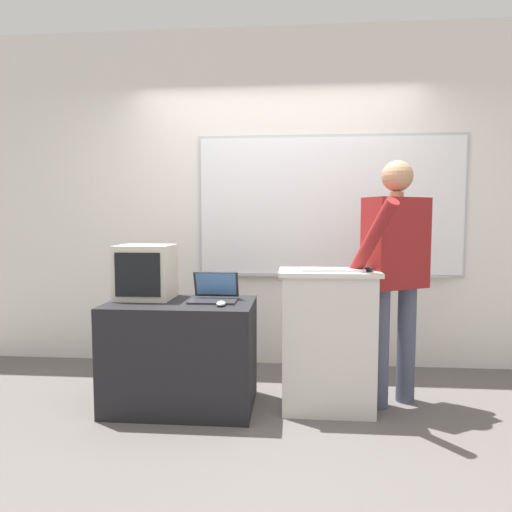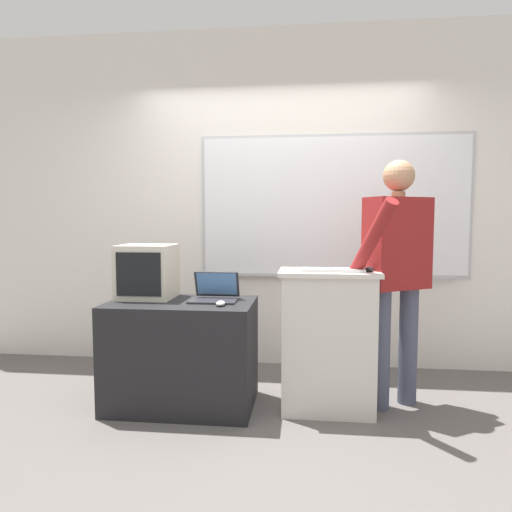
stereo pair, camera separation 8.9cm
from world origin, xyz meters
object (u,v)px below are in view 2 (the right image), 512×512
Objects in this scene: laptop at (215,292)px; lectern_podium at (328,340)px; crt_monitor at (147,271)px; computer_mouse_by_laptop at (221,303)px; computer_mouse_by_keyboard at (369,269)px; side_desk at (182,354)px; wireless_keyboard at (333,270)px; person_presenter at (397,265)px.

lectern_podium is at bearing -2.92° from laptop.
lectern_podium is 1.38m from crt_monitor.
computer_mouse_by_keyboard is at bearing 7.27° from computer_mouse_by_laptop.
side_desk is 2.61× the size of crt_monitor.
crt_monitor is (-0.51, 0.04, 0.14)m from laptop.
computer_mouse_by_keyboard is 0.26× the size of crt_monitor.
computer_mouse_by_keyboard reaches higher than wireless_keyboard.
wireless_keyboard reaches higher than side_desk.
computer_mouse_by_keyboard is (1.06, -0.08, 0.19)m from laptop.
crt_monitor reaches higher than computer_mouse_by_laptop.
computer_mouse_by_laptop is (-1.19, -0.29, -0.24)m from person_presenter.
wireless_keyboard is 1.33m from crt_monitor.
crt_monitor reaches higher than side_desk.
laptop reaches higher than computer_mouse_by_laptop.
person_presenter reaches higher than laptop.
person_presenter is 4.43× the size of crt_monitor.
side_desk is at bearing -178.16° from lectern_podium.
side_desk is 3.10× the size of laptop.
laptop is (-1.27, -0.08, -0.20)m from person_presenter.
person_presenter reaches higher than computer_mouse_by_laptop.
lectern_podium is at bearing 113.38° from wireless_keyboard.
person_presenter is 0.26m from computer_mouse_by_keyboard.
side_desk is (-1.02, -0.03, -0.12)m from lectern_podium.
computer_mouse_by_laptop is at bearing -172.73° from computer_mouse_by_keyboard.
lectern_podium is 2.97× the size of laptop.
lectern_podium reaches higher than laptop.
laptop is 0.78× the size of wireless_keyboard.
computer_mouse_by_laptop is 1.00× the size of computer_mouse_by_keyboard.
wireless_keyboard is at bearing -66.62° from lectern_podium.
laptop is at bearing 111.03° from computer_mouse_by_laptop.
laptop is 3.27× the size of computer_mouse_by_keyboard.
computer_mouse_by_laptop is 0.26× the size of crt_monitor.
lectern_podium is 0.96× the size of side_desk.
laptop is at bearing 173.65° from wireless_keyboard.
wireless_keyboard is (-0.45, -0.17, -0.02)m from person_presenter.
computer_mouse_by_laptop is 1.01m from computer_mouse_by_keyboard.
lectern_podium is 0.57m from computer_mouse_by_keyboard.
lectern_podium is 0.78m from computer_mouse_by_laptop.
lectern_podium is at bearing 164.52° from person_presenter.
crt_monitor reaches higher than wireless_keyboard.
side_desk is 0.64m from crt_monitor.
wireless_keyboard reaches higher than laptop.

